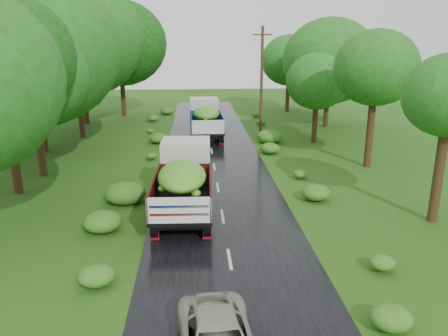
{
  "coord_description": "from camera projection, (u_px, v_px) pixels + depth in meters",
  "views": [
    {
      "loc": [
        -1.18,
        -10.29,
        7.77
      ],
      "look_at": [
        0.21,
        10.03,
        1.7
      ],
      "focal_mm": 35.0,
      "sensor_mm": 36.0,
      "label": 1
    }
  ],
  "objects": [
    {
      "name": "ground",
      "position": [
        241.0,
        329.0,
        12.13
      ],
      "size": [
        120.0,
        120.0,
        0.0
      ],
      "primitive_type": "plane",
      "color": "#264E10",
      "rests_on": "ground"
    },
    {
      "name": "road",
      "position": [
        228.0,
        247.0,
        16.91
      ],
      "size": [
        6.5,
        80.0,
        0.02
      ],
      "primitive_type": "cube",
      "color": "black",
      "rests_on": "ground"
    },
    {
      "name": "road_lines",
      "position": [
        226.0,
        235.0,
        17.86
      ],
      "size": [
        0.12,
        69.6,
        0.0
      ],
      "color": "#BFB78C",
      "rests_on": "road"
    },
    {
      "name": "truck_near",
      "position": [
        184.0,
        177.0,
        20.02
      ],
      "size": [
        2.66,
        7.0,
        2.91
      ],
      "rotation": [
        0.0,
        0.0,
        -0.03
      ],
      "color": "black",
      "rests_on": "ground"
    },
    {
      "name": "truck_far",
      "position": [
        205.0,
        117.0,
        35.42
      ],
      "size": [
        2.61,
        6.93,
        2.89
      ],
      "rotation": [
        0.0,
        0.0,
        0.03
      ],
      "color": "black",
      "rests_on": "ground"
    },
    {
      "name": "utility_pole",
      "position": [
        262.0,
        81.0,
        35.03
      ],
      "size": [
        1.52,
        0.25,
        8.69
      ],
      "rotation": [
        0.0,
        0.0,
        -0.06
      ],
      "color": "#382616",
      "rests_on": "ground"
    },
    {
      "name": "trees_left",
      "position": [
        61.0,
        51.0,
        30.91
      ],
      "size": [
        7.96,
        33.29,
        9.93
      ],
      "color": "black",
      "rests_on": "ground"
    },
    {
      "name": "trees_right",
      "position": [
        329.0,
        68.0,
        34.84
      ],
      "size": [
        6.35,
        33.37,
        7.67
      ],
      "color": "black",
      "rests_on": "ground"
    },
    {
      "name": "shrubs",
      "position": [
        216.0,
        171.0,
        25.42
      ],
      "size": [
        11.9,
        44.0,
        0.7
      ],
      "color": "#2C6718",
      "rests_on": "ground"
    }
  ]
}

